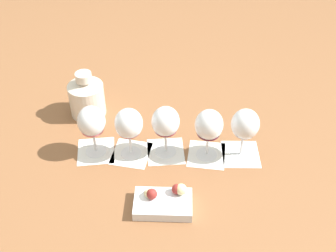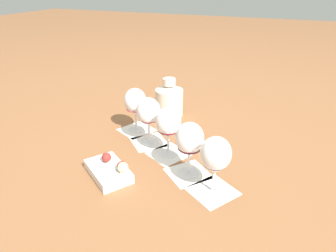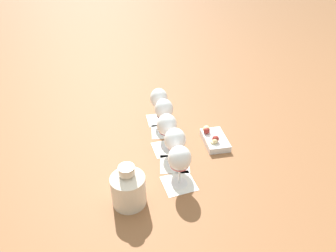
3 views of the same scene
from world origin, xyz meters
TOP-DOWN VIEW (x-y plane):
  - ground_plane at (0.00, 0.00)m, footprint 8.00×8.00m
  - tasting_card_0 at (-0.18, 0.12)m, footprint 0.15×0.15m
  - tasting_card_1 at (-0.10, 0.06)m, footprint 0.16×0.16m
  - tasting_card_2 at (0.00, 0.01)m, footprint 0.15×0.16m
  - tasting_card_3 at (0.10, -0.07)m, footprint 0.16×0.16m
  - tasting_card_4 at (0.19, -0.13)m, footprint 0.16×0.16m
  - wine_glass_0 at (-0.18, 0.12)m, footprint 0.08×0.08m
  - wine_glass_1 at (-0.10, 0.06)m, footprint 0.08×0.08m
  - wine_glass_2 at (0.00, 0.01)m, footprint 0.08×0.08m
  - wine_glass_3 at (0.10, -0.07)m, footprint 0.08×0.08m
  - wine_glass_4 at (0.19, -0.13)m, footprint 0.08×0.08m
  - ceramic_vase at (-0.12, 0.31)m, footprint 0.12×0.12m
  - snack_dish at (-0.12, -0.17)m, footprint 0.18×0.17m

SIDE VIEW (x-z plane):
  - ground_plane at x=0.00m, z-range 0.00..0.00m
  - tasting_card_0 at x=-0.18m, z-range 0.00..0.00m
  - tasting_card_1 at x=-0.10m, z-range 0.00..0.00m
  - tasting_card_2 at x=0.00m, z-range 0.00..0.00m
  - tasting_card_3 at x=0.10m, z-range 0.00..0.00m
  - tasting_card_4 at x=0.19m, z-range 0.00..0.00m
  - snack_dish at x=-0.12m, z-range -0.01..0.05m
  - ceramic_vase at x=-0.12m, z-range -0.01..0.15m
  - wine_glass_4 at x=0.19m, z-range 0.03..0.20m
  - wine_glass_1 at x=-0.10m, z-range 0.03..0.20m
  - wine_glass_2 at x=0.00m, z-range 0.03..0.20m
  - wine_glass_0 at x=-0.18m, z-range 0.03..0.20m
  - wine_glass_3 at x=0.10m, z-range 0.03..0.20m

